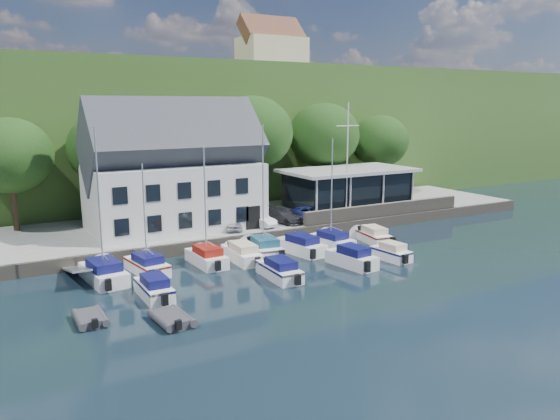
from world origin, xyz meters
The scene contains 35 objects.
ground centered at (0.00, 0.00, 0.00)m, with size 180.00×180.00×0.00m, color black.
quay centered at (0.00, 17.50, 0.50)m, with size 60.00×13.00×1.00m, color #9A9A94.
quay_face centered at (0.00, 11.00, 0.50)m, with size 60.00×0.30×1.00m, color #625A4E.
hillside centered at (0.00, 62.00, 8.00)m, with size 160.00×75.00×16.00m, color #2D491B.
field_patch centered at (8.00, 70.00, 16.15)m, with size 50.00×30.00×0.30m, color olive.
farmhouse centered at (22.00, 52.00, 20.10)m, with size 10.40×7.00×8.20m, color beige, non-canonical shape.
harbor_building centered at (-7.00, 16.50, 5.35)m, with size 14.40×8.20×8.70m, color silver, non-canonical shape.
club_pavilion centered at (11.00, 16.00, 3.05)m, with size 13.20×7.20×4.10m, color black, non-canonical shape.
seawall centered at (12.00, 11.40, 1.60)m, with size 18.00×0.50×1.20m, color #625A4E.
gangway centered at (-16.50, 9.00, 0.00)m, with size 1.20×6.00×1.40m, color silver, non-canonical shape.
car_silver centered at (-3.05, 13.28, 1.58)m, with size 1.37×3.40×1.16m, color silver.
car_white centered at (-0.50, 13.33, 1.59)m, with size 1.25×3.58×1.18m, color silver.
car_dgrey centered at (1.93, 13.67, 1.65)m, with size 1.81×4.45×1.29m, color #2A2A2F.
car_blue centered at (5.02, 13.54, 1.62)m, with size 1.44×3.64×1.24m, color #333F9C.
flagpole centered at (8.57, 12.94, 6.32)m, with size 2.56×0.20×10.65m, color silver, non-canonical shape.
tree_0 centered at (-19.03, 21.92, 5.72)m, with size 6.91×6.91×9.44m, color black, non-canonical shape.
tree_1 centered at (-11.15, 21.74, 5.93)m, with size 7.21×7.21×9.85m, color black, non-canonical shape.
tree_2 centered at (-3.49, 22.30, 6.07)m, with size 7.41×7.41×10.13m, color black, non-canonical shape.
tree_3 centered at (3.18, 21.80, 6.68)m, with size 8.31×8.31×11.36m, color black, non-canonical shape.
tree_4 centered at (11.96, 21.87, 6.32)m, with size 7.79×7.79×10.64m, color black, non-canonical shape.
tree_5 centered at (20.11, 22.18, 5.64)m, with size 6.79×6.79×9.28m, color black, non-canonical shape.
boat_r1_0 centered at (-14.99, 7.52, 4.62)m, with size 2.17×6.78×9.24m, color white, non-canonical shape.
boat_r1_1 centered at (-11.98, 7.98, 4.26)m, with size 1.89×6.00×8.51m, color white, non-canonical shape.
boat_r1_2 centered at (-7.68, 7.76, 4.37)m, with size 1.88×5.99×8.73m, color white, non-canonical shape.
boat_r1_3 centered at (-5.02, 7.42, 0.71)m, with size 1.77×6.42×1.41m, color white, non-canonical shape.
boat_r1_4 centered at (-2.93, 7.93, 4.53)m, with size 2.10×6.06×9.05m, color white, non-canonical shape.
boat_r1_5 centered at (-0.09, 7.12, 0.76)m, with size 1.91×6.47×1.51m, color white, non-canonical shape.
boat_r1_6 centered at (2.97, 7.37, 4.24)m, with size 2.01×5.94×8.48m, color white, non-canonical shape.
boat_r1_7 centered at (7.13, 7.20, 0.67)m, with size 1.75×5.89×1.34m, color white, non-canonical shape.
boat_r2_0 centered at (-13.01, 2.95, 0.71)m, with size 1.64×5.44×1.41m, color white, non-canonical shape.
boat_r2_2 centered at (-4.63, 2.43, 0.70)m, with size 1.78×5.85×1.39m, color white, non-canonical shape.
boat_r2_3 centered at (1.25, 2.30, 0.77)m, with size 1.79×5.73×1.54m, color white, non-canonical shape.
boat_r2_4 centered at (4.85, 2.20, 0.67)m, with size 1.58×4.56×1.34m, color white, non-canonical shape.
dinghy_0 centered at (-17.12, 0.83, 0.32)m, with size 1.62×2.70×0.63m, color #36363B, non-canonical shape.
dinghy_1 centered at (-13.38, -1.43, 0.35)m, with size 1.78×2.97×0.69m, color #36363B, non-canonical shape.
Camera 1 is at (-21.84, -27.99, 11.41)m, focal length 35.00 mm.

